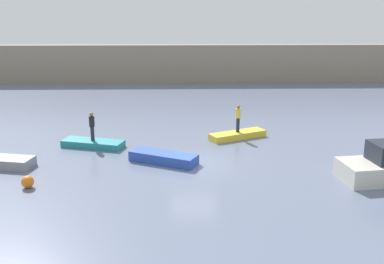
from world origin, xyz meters
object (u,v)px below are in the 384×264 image
(rowboat_grey, at_px, (2,162))
(person_yellow_shirt, at_px, (238,117))
(rowboat_yellow, at_px, (238,135))
(person_dark_shirt, at_px, (92,125))
(mooring_buoy, at_px, (28,182))
(rowboat_blue, at_px, (163,158))
(rowboat_teal, at_px, (93,144))

(rowboat_grey, relative_size, person_yellow_shirt, 1.91)
(rowboat_yellow, distance_m, person_dark_shirt, 9.04)
(person_yellow_shirt, xyz_separation_m, mooring_buoy, (-10.70, -7.83, -1.07))
(rowboat_blue, height_order, mooring_buoy, mooring_buoy)
(rowboat_grey, height_order, rowboat_teal, rowboat_grey)
(rowboat_grey, relative_size, mooring_buoy, 5.69)
(rowboat_blue, relative_size, mooring_buoy, 6.31)
(rowboat_yellow, height_order, mooring_buoy, mooring_buoy)
(person_dark_shirt, height_order, person_yellow_shirt, person_yellow_shirt)
(rowboat_blue, distance_m, rowboat_yellow, 6.39)
(rowboat_yellow, bearing_deg, person_dark_shirt, 164.24)
(rowboat_grey, relative_size, rowboat_teal, 0.91)
(rowboat_blue, bearing_deg, rowboat_teal, 172.01)
(rowboat_grey, bearing_deg, person_dark_shirt, 50.01)
(rowboat_teal, bearing_deg, mooring_buoy, -90.64)
(person_yellow_shirt, bearing_deg, person_dark_shirt, -169.69)
(rowboat_grey, height_order, rowboat_yellow, rowboat_grey)
(rowboat_grey, relative_size, rowboat_yellow, 0.89)
(person_dark_shirt, distance_m, mooring_buoy, 6.59)
(rowboat_teal, height_order, rowboat_blue, rowboat_blue)
(rowboat_teal, relative_size, person_dark_shirt, 2.14)
(rowboat_teal, relative_size, person_yellow_shirt, 2.11)
(person_yellow_shirt, bearing_deg, rowboat_grey, -159.25)
(rowboat_grey, height_order, rowboat_blue, rowboat_blue)
(rowboat_yellow, bearing_deg, rowboat_blue, -161.21)
(rowboat_yellow, relative_size, mooring_buoy, 6.36)
(rowboat_teal, height_order, mooring_buoy, mooring_buoy)
(rowboat_teal, distance_m, mooring_buoy, 6.51)
(rowboat_yellow, distance_m, mooring_buoy, 13.26)
(person_dark_shirt, relative_size, mooring_buoy, 2.93)
(person_dark_shirt, bearing_deg, mooring_buoy, -106.73)
(person_yellow_shirt, bearing_deg, mooring_buoy, -143.78)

